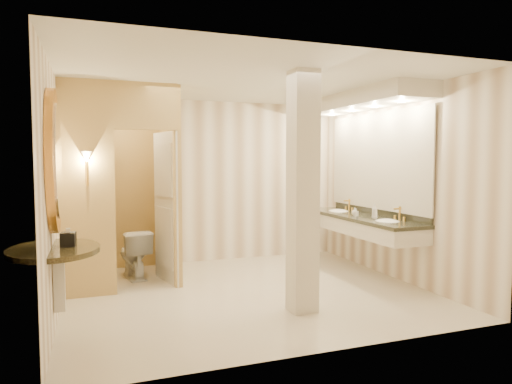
{
  "coord_description": "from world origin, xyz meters",
  "views": [
    {
      "loc": [
        -1.87,
        -5.51,
        1.71
      ],
      "look_at": [
        0.19,
        0.2,
        1.29
      ],
      "focal_mm": 32.0,
      "sensor_mm": 36.0,
      "label": 1
    }
  ],
  "objects": [
    {
      "name": "floor",
      "position": [
        0.0,
        0.0,
        0.0
      ],
      "size": [
        4.5,
        4.5,
        0.0
      ],
      "primitive_type": "plane",
      "color": "beige",
      "rests_on": "ground"
    },
    {
      "name": "ceiling",
      "position": [
        0.0,
        0.0,
        2.7
      ],
      "size": [
        4.5,
        4.5,
        0.0
      ],
      "primitive_type": "plane",
      "rotation": [
        3.14,
        0.0,
        0.0
      ],
      "color": "silver",
      "rests_on": "wall_back"
    },
    {
      "name": "wall_back",
      "position": [
        0.0,
        2.0,
        1.35
      ],
      "size": [
        4.5,
        0.02,
        2.7
      ],
      "primitive_type": "cube",
      "color": "white",
      "rests_on": "floor"
    },
    {
      "name": "wall_front",
      "position": [
        0.0,
        -2.0,
        1.35
      ],
      "size": [
        4.5,
        0.02,
        2.7
      ],
      "primitive_type": "cube",
      "color": "white",
      "rests_on": "floor"
    },
    {
      "name": "wall_left",
      "position": [
        -2.25,
        0.0,
        1.35
      ],
      "size": [
        0.02,
        4.0,
        2.7
      ],
      "primitive_type": "cube",
      "color": "white",
      "rests_on": "floor"
    },
    {
      "name": "wall_right",
      "position": [
        2.25,
        0.0,
        1.35
      ],
      "size": [
        0.02,
        4.0,
        2.7
      ],
      "primitive_type": "cube",
      "color": "white",
      "rests_on": "floor"
    },
    {
      "name": "toilet_closet",
      "position": [
        -1.12,
        0.97,
        1.39
      ],
      "size": [
        1.5,
        1.55,
        2.7
      ],
      "color": "#D9C171",
      "rests_on": "floor"
    },
    {
      "name": "wall_sconce",
      "position": [
        -1.93,
        0.43,
        1.73
      ],
      "size": [
        0.14,
        0.14,
        0.42
      ],
      "color": "gold",
      "rests_on": "toilet_closet"
    },
    {
      "name": "vanity",
      "position": [
        1.98,
        0.4,
        1.63
      ],
      "size": [
        0.75,
        2.64,
        2.09
      ],
      "color": "beige",
      "rests_on": "floor"
    },
    {
      "name": "console_shelf",
      "position": [
        -2.21,
        -0.79,
        1.35
      ],
      "size": [
        1.06,
        1.06,
        1.98
      ],
      "color": "black",
      "rests_on": "floor"
    },
    {
      "name": "pillar",
      "position": [
        0.35,
        -0.9,
        1.35
      ],
      "size": [
        0.29,
        0.29,
        2.7
      ],
      "primitive_type": "cube",
      "color": "beige",
      "rests_on": "floor"
    },
    {
      "name": "tissue_box",
      "position": [
        -2.1,
        -0.76,
        0.94
      ],
      "size": [
        0.15,
        0.15,
        0.14
      ],
      "primitive_type": "cube",
      "rotation": [
        0.0,
        0.0,
        -0.12
      ],
      "color": "black",
      "rests_on": "console_shelf"
    },
    {
      "name": "toilet",
      "position": [
        -1.32,
        1.24,
        0.36
      ],
      "size": [
        0.5,
        0.75,
        0.71
      ],
      "primitive_type": "imported",
      "rotation": [
        0.0,
        0.0,
        3.3
      ],
      "color": "white",
      "rests_on": "floor"
    },
    {
      "name": "soap_bottle_a",
      "position": [
        1.84,
        0.35,
        0.93
      ],
      "size": [
        0.05,
        0.06,
        0.12
      ],
      "primitive_type": "imported",
      "rotation": [
        0.0,
        0.0,
        0.04
      ],
      "color": "beige",
      "rests_on": "vanity"
    },
    {
      "name": "soap_bottle_b",
      "position": [
        1.87,
        0.45,
        0.93
      ],
      "size": [
        0.12,
        0.12,
        0.12
      ],
      "primitive_type": "imported",
      "rotation": [
        0.0,
        0.0,
        -0.28
      ],
      "color": "silver",
      "rests_on": "vanity"
    },
    {
      "name": "soap_bottle_c",
      "position": [
        1.92,
        0.01,
        0.98
      ],
      "size": [
        0.1,
        0.1,
        0.21
      ],
      "primitive_type": "imported",
      "rotation": [
        0.0,
        0.0,
        -0.29
      ],
      "color": "#C6B28C",
      "rests_on": "vanity"
    }
  ]
}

